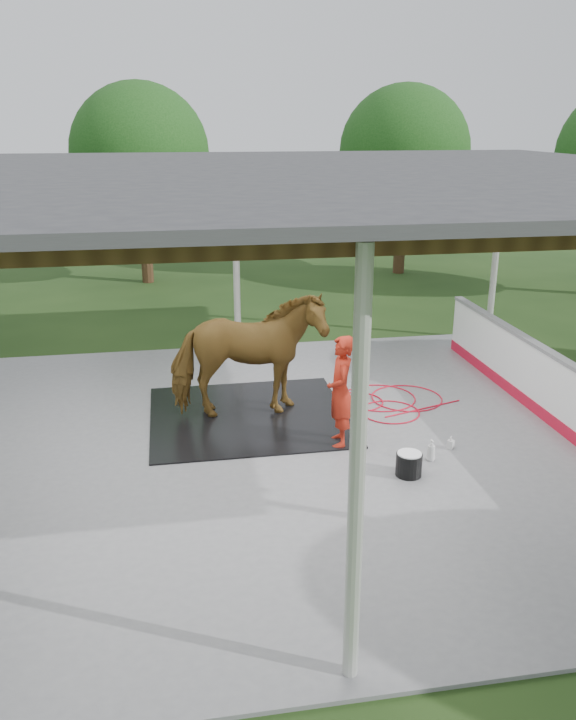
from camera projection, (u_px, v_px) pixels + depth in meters
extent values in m
plane|color=#1E3814|center=(271.00, 448.00, 10.65)|extent=(100.00, 100.00, 0.00)
cube|color=slate|center=(271.00, 446.00, 10.65)|extent=(12.00, 10.00, 0.05)
cylinder|color=beige|center=(357.00, 481.00, 5.63)|extent=(0.14, 0.14, 3.85)
cylinder|color=beige|center=(236.00, 261.00, 14.39)|extent=(0.14, 0.14, 3.85)
cylinder|color=beige|center=(496.00, 252.00, 15.32)|extent=(0.14, 0.14, 3.85)
cube|color=brown|center=(358.00, 244.00, 5.21)|extent=(12.00, 0.10, 0.18)
cube|color=brown|center=(316.00, 217.00, 6.61)|extent=(12.00, 0.10, 0.18)
cube|color=brown|center=(288.00, 200.00, 8.00)|extent=(12.00, 0.10, 0.18)
cube|color=brown|center=(269.00, 188.00, 9.40)|extent=(12.00, 0.10, 0.18)
cube|color=brown|center=(255.00, 179.00, 10.80)|extent=(12.00, 0.10, 0.18)
cube|color=brown|center=(244.00, 172.00, 12.20)|extent=(12.00, 0.10, 0.18)
cube|color=brown|center=(235.00, 167.00, 13.59)|extent=(12.00, 0.10, 0.18)
cube|color=#38383A|center=(269.00, 173.00, 9.34)|extent=(12.60, 10.60, 0.10)
cube|color=red|center=(551.00, 418.00, 11.35)|extent=(0.14, 8.00, 0.20)
cube|color=white|center=(555.00, 389.00, 11.19)|extent=(0.12, 8.00, 1.00)
cube|color=slate|center=(560.00, 358.00, 11.02)|extent=(0.16, 8.00, 0.06)
cylinder|color=#382314|center=(146.00, 246.00, 21.15)|extent=(0.36, 0.36, 2.20)
sphere|color=#194714|center=(140.00, 153.00, 20.27)|extent=(4.00, 4.00, 4.00)
cylinder|color=#382314|center=(400.00, 239.00, 22.45)|extent=(0.36, 0.36, 2.20)
sphere|color=#194714|center=(404.00, 151.00, 21.57)|extent=(4.00, 4.00, 4.00)
cube|color=black|center=(249.00, 416.00, 11.65)|extent=(3.23, 3.03, 0.02)
imported|color=brown|center=(248.00, 356.00, 11.31)|extent=(2.50, 1.20, 2.08)
imported|color=#AC2112|center=(341.00, 391.00, 10.39)|extent=(0.48, 0.67, 1.71)
cylinder|color=black|center=(409.00, 465.00, 9.68)|extent=(0.37, 0.37, 0.32)
cylinder|color=white|center=(410.00, 454.00, 9.63)|extent=(0.34, 0.34, 0.03)
imported|color=silver|center=(431.00, 450.00, 10.09)|extent=(0.13, 0.13, 0.33)
imported|color=#338CD8|center=(451.00, 442.00, 10.48)|extent=(0.13, 0.13, 0.20)
torus|color=red|center=(379.00, 398.00, 12.40)|extent=(1.28, 1.28, 0.02)
torus|color=red|center=(390.00, 412.00, 11.80)|extent=(1.00, 1.00, 0.02)
torus|color=red|center=(358.00, 401.00, 12.23)|extent=(0.88, 0.88, 0.02)
torus|color=red|center=(407.00, 398.00, 12.39)|extent=(1.25, 1.25, 0.02)
cylinder|color=red|center=(423.00, 408.00, 11.94)|extent=(1.51, 0.51, 0.02)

